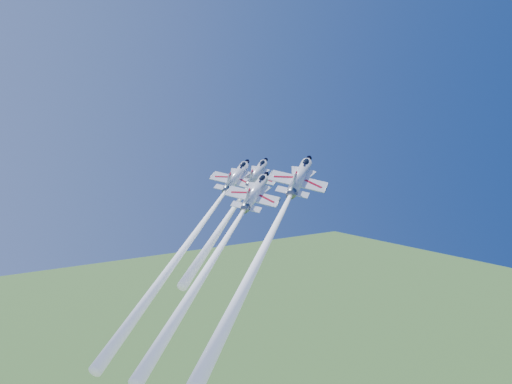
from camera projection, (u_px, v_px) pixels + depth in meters
jet_lead at (235, 206)px, 103.71m from camera, size 26.38×25.60×31.33m
jet_left at (197, 230)px, 94.59m from camera, size 33.37×33.09×44.56m
jet_right at (273, 231)px, 90.94m from camera, size 35.48×34.72×44.16m
jet_slot at (223, 243)px, 88.03m from camera, size 30.93×30.26×38.48m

